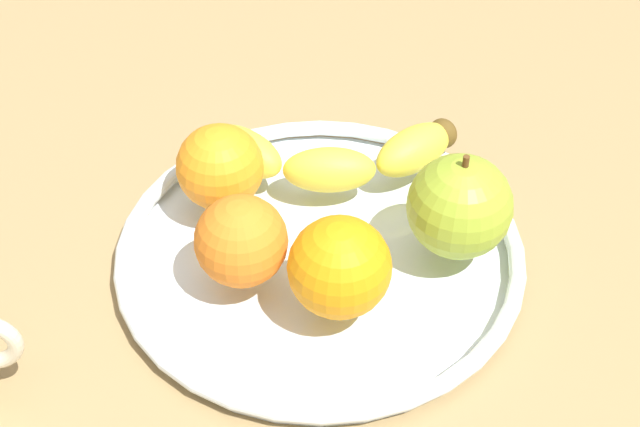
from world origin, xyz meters
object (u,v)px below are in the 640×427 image
fruit_bowl (320,253)px  banana (334,156)px  orange_back_left (220,167)px  orange_front_left (241,241)px  apple (460,211)px  orange_back_right (339,267)px

fruit_bowl → banana: size_ratio=1.41×
fruit_bowl → orange_back_left: (-7.20, 4.66, 4.06)cm
orange_front_left → fruit_bowl: bearing=28.3°
apple → orange_front_left: 14.93cm
orange_front_left → orange_back_left: 7.72cm
fruit_bowl → apple: apple is taller
banana → orange_back_left: 8.92cm
banana → apple: bearing=-44.5°
apple → orange_back_right: size_ratio=1.19×
apple → orange_back_left: 17.44cm
banana → orange_back_right: 13.20cm
orange_back_right → fruit_bowl: bearing=103.0°
orange_front_left → banana: bearing=59.0°
orange_back_right → orange_front_left: size_ratio=1.08×
orange_front_left → orange_back_left: size_ratio=0.99×
orange_back_right → orange_front_left: 6.99cm
orange_back_right → orange_front_left: orange_back_right is taller
orange_back_right → orange_back_left: bearing=130.0°
orange_front_left → orange_back_left: (-1.97, 7.46, 0.03)cm
orange_back_right → orange_front_left: bearing=158.0°
fruit_bowl → orange_back_right: orange_back_right is taller
fruit_bowl → banana: bearing=82.1°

